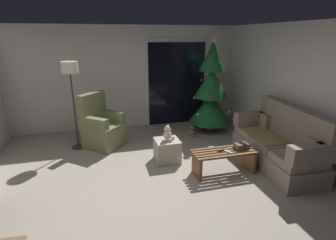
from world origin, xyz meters
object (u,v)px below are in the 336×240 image
Objects in this scene: couch at (279,144)px; teddy_bear_chestnut_by_tree at (192,131)px; christmas_tree at (211,92)px; armchair at (102,128)px; remote_silver at (228,152)px; cell_phone at (242,143)px; book_stack at (242,146)px; coffee_table at (224,158)px; floor_lamp at (71,76)px; ottoman at (167,150)px; teddy_bear_cream at (168,134)px; remote_black at (222,150)px.

couch is 6.96× the size of teddy_bear_chestnut_by_tree.
teddy_bear_chestnut_by_tree is (-0.57, -0.29, -0.85)m from christmas_tree.
armchair is 3.96× the size of teddy_bear_chestnut_by_tree.
cell_phone reaches higher than remote_silver.
cell_phone is (-0.75, -0.00, 0.10)m from couch.
book_stack is 0.05m from cell_phone.
cell_phone is 1.80m from teddy_bear_chestnut_by_tree.
coffee_table is 7.64× the size of cell_phone.
remote_silver is 2.26m from christmas_tree.
couch is 4.11m from floor_lamp.
armchair is (-1.99, 1.81, -0.02)m from remote_silver.
christmas_tree reaches higher than book_stack.
cell_phone reaches higher than book_stack.
floor_lamp is 4.05× the size of ottoman.
christmas_tree is (0.63, 2.03, 0.70)m from coffee_table.
christmas_tree is 7.77× the size of teddy_bear_cream.
book_stack is at bearing -29.77° from teddy_bear_cream.
remote_silver reaches higher than coffee_table.
cell_phone is at bearing -98.26° from christmas_tree.
teddy_bear_cream is at bearing 150.23° from book_stack.
book_stack is (0.37, 0.00, 0.03)m from remote_black.
teddy_bear_cream is (0.01, -0.01, 0.33)m from ottoman.
book_stack is 0.58× the size of ottoman.
couch is at bearing 72.03° from remote_black.
teddy_bear_cream is (-1.44, -1.36, -0.43)m from christmas_tree.
remote_black is at bearing -35.79° from floor_lamp.
remote_black is 0.55× the size of teddy_bear_chestnut_by_tree.
remote_black is at bearing -41.77° from armchair.
couch is 1.13m from remote_black.
christmas_tree is at bearing 143.91° from remote_black.
teddy_bear_chestnut_by_tree is at bearing -115.61° from remote_silver.
armchair reaches higher than cell_phone.
ottoman is at bearing 150.15° from book_stack.
ottoman is at bearing 132.21° from cell_phone.
teddy_bear_cream is at bearing -66.48° from remote_silver.
cell_phone is 0.13× the size of armchair.
remote_silver and remote_black have the same top height.
remote_silver is 2.68m from armchair.
book_stack is at bearing 105.56° from cell_phone.
remote_silver reaches higher than ottoman.
cell_phone is 2.09m from christmas_tree.
coffee_table is 0.97× the size of armchair.
ottoman is 1.38m from teddy_bear_chestnut_by_tree.
couch is at bearing -19.23° from teddy_bear_cream.
book_stack is 0.23× the size of armchair.
cell_phone is at bearing -179.94° from couch.
remote_black is 1.04m from ottoman.
coffee_table is 3.28m from floor_lamp.
floor_lamp is (-3.10, -0.26, 0.53)m from christmas_tree.
teddy_bear_cream reaches higher than coffee_table.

